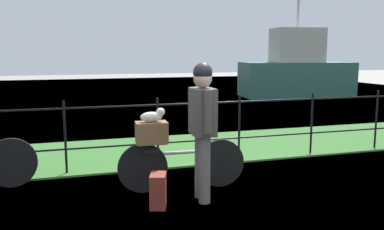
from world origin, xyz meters
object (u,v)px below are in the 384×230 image
(bicycle_main, at_px, (181,164))
(terrier_dog, at_px, (153,116))
(cyclist_person, at_px, (203,120))
(backpack_on_paving, at_px, (158,191))
(wooden_crate, at_px, (152,133))
(moored_boat_near, at_px, (296,72))

(bicycle_main, xyz_separation_m, terrier_dog, (-0.36, 0.02, 0.66))
(cyclist_person, bearing_deg, backpack_on_paving, -173.00)
(bicycle_main, bearing_deg, wooden_crate, 176.15)
(bicycle_main, height_order, terrier_dog, terrier_dog)
(bicycle_main, bearing_deg, backpack_on_paving, -129.04)
(terrier_dog, xyz_separation_m, cyclist_person, (0.50, -0.48, 0.00))
(moored_boat_near, bearing_deg, cyclist_person, -126.19)
(terrier_dog, bearing_deg, wooden_crate, 176.15)
(terrier_dog, height_order, backpack_on_paving, terrier_dog)
(cyclist_person, relative_size, moored_boat_near, 0.36)
(terrier_dog, height_order, cyclist_person, cyclist_person)
(moored_boat_near, bearing_deg, wooden_crate, -129.40)
(bicycle_main, distance_m, terrier_dog, 0.75)
(wooden_crate, xyz_separation_m, moored_boat_near, (8.04, 9.78, 0.23))
(terrier_dog, bearing_deg, backpack_on_paving, -97.27)
(wooden_crate, distance_m, cyclist_person, 0.75)
(bicycle_main, relative_size, moored_boat_near, 0.37)
(bicycle_main, distance_m, cyclist_person, 0.82)
(bicycle_main, relative_size, terrier_dog, 5.31)
(cyclist_person, xyz_separation_m, backpack_on_paving, (-0.57, -0.07, -0.80))
(terrier_dog, bearing_deg, bicycle_main, -3.85)
(terrier_dog, bearing_deg, moored_boat_near, 50.69)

